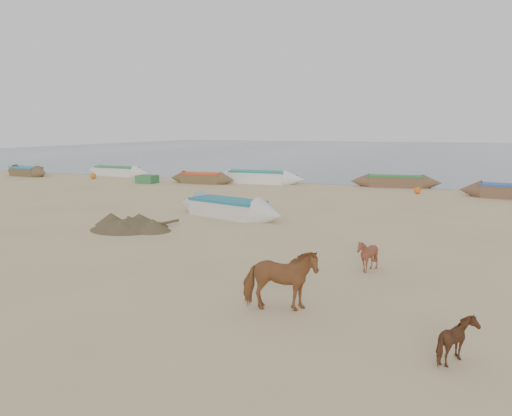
{
  "coord_description": "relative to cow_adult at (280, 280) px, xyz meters",
  "views": [
    {
      "loc": [
        7.13,
        -14.41,
        4.18
      ],
      "look_at": [
        0.0,
        4.0,
        1.0
      ],
      "focal_mm": 35.0,
      "sensor_mm": 36.0,
      "label": 1
    }
  ],
  "objects": [
    {
      "name": "sea",
      "position": [
        -3.66,
        85.94,
        -0.73
      ],
      "size": [
        160.0,
        160.0,
        0.0
      ],
      "primitive_type": "plane",
      "color": "slate",
      "rests_on": "ground"
    },
    {
      "name": "calf_right",
      "position": [
        3.81,
        -1.36,
        -0.32
      ],
      "size": [
        0.74,
        0.86,
        0.83
      ],
      "primitive_type": "imported",
      "rotation": [
        0.0,
        0.0,
        1.52
      ],
      "color": "brown",
      "rests_on": "ground"
    },
    {
      "name": "beach_clutter",
      "position": [
        0.88,
        23.49,
        -0.44
      ],
      "size": [
        43.73,
        5.48,
        0.64
      ],
      "color": "#316D3E",
      "rests_on": "ground"
    },
    {
      "name": "waterline_canoes",
      "position": [
        -4.01,
        24.72,
        -0.31
      ],
      "size": [
        60.85,
        5.61,
        0.95
      ],
      "color": "brown",
      "rests_on": "ground"
    },
    {
      "name": "cow_adult",
      "position": [
        0.0,
        0.0,
        0.0
      ],
      "size": [
        1.89,
        1.24,
        1.47
      ],
      "primitive_type": "imported",
      "rotation": [
        0.0,
        0.0,
        1.85
      ],
      "color": "brown",
      "rests_on": "ground"
    },
    {
      "name": "calf_front",
      "position": [
        1.39,
        3.94,
        -0.24
      ],
      "size": [
        1.16,
        1.12,
        0.98
      ],
      "primitive_type": "imported",
      "rotation": [
        0.0,
        0.0,
        -1.08
      ],
      "color": "brown",
      "rests_on": "ground"
    },
    {
      "name": "debris_pile",
      "position": [
        -8.95,
        6.84,
        -0.51
      ],
      "size": [
        3.7,
        3.7,
        0.45
      ],
      "primitive_type": "cone",
      "rotation": [
        0.0,
        0.0,
        0.16
      ],
      "color": "brown",
      "rests_on": "ground"
    },
    {
      "name": "ground",
      "position": [
        -3.66,
        3.94,
        -0.74
      ],
      "size": [
        140.0,
        140.0,
        0.0
      ],
      "primitive_type": "plane",
      "color": "tan",
      "rests_on": "ground"
    },
    {
      "name": "near_canoe",
      "position": [
        -6.25,
        10.86,
        -0.32
      ],
      "size": [
        6.49,
        3.28,
        0.84
      ],
      "primitive_type": null,
      "rotation": [
        0.0,
        0.0,
        -0.3
      ],
      "color": "silver",
      "rests_on": "ground"
    }
  ]
}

